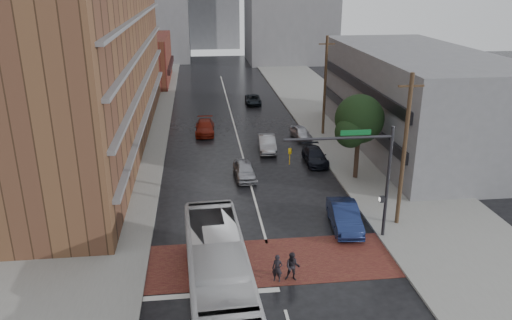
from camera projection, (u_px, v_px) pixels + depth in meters
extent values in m
plane|color=black|center=(273.00, 266.00, 28.06)|extent=(160.00, 160.00, 0.00)
cube|color=brown|center=(272.00, 261.00, 28.52)|extent=(14.00, 5.00, 0.02)
cube|color=gray|center=(123.00, 138.00, 50.07)|extent=(9.00, 90.00, 0.15)
cube|color=gray|center=(345.00, 130.00, 52.60)|extent=(9.00, 90.00, 0.15)
cube|color=maroon|center=(143.00, 59.00, 75.87)|extent=(8.00, 16.00, 7.00)
cube|color=slate|center=(415.00, 99.00, 46.97)|extent=(11.00, 26.00, 9.00)
cylinder|color=#332319|center=(357.00, 155.00, 39.49)|extent=(0.36, 0.36, 4.00)
sphere|color=black|center=(359.00, 119.00, 38.46)|extent=(3.80, 3.80, 3.80)
sphere|color=black|center=(350.00, 132.00, 37.89)|extent=(2.40, 2.40, 2.40)
sphere|color=black|center=(366.00, 123.00, 39.50)|extent=(2.60, 2.60, 2.60)
cylinder|color=#2D2D33|center=(388.00, 184.00, 29.95)|extent=(0.20, 0.20, 7.20)
cylinder|color=#2D2D33|center=(339.00, 138.00, 28.56)|extent=(6.40, 0.16, 0.16)
imported|color=gold|center=(290.00, 157.00, 28.60)|extent=(0.20, 0.16, 1.00)
cube|color=#0C5926|center=(356.00, 133.00, 28.57)|extent=(1.80, 0.05, 0.30)
cube|color=#2D2D33|center=(382.00, 199.00, 30.27)|extent=(0.30, 0.30, 0.35)
cylinder|color=#473321|center=(404.00, 153.00, 31.03)|extent=(0.26, 0.26, 10.00)
cube|color=#473321|center=(411.00, 86.00, 29.58)|extent=(1.60, 0.12, 0.12)
cylinder|color=#473321|center=(325.00, 87.00, 49.67)|extent=(0.26, 0.26, 10.00)
cube|color=#473321|center=(327.00, 44.00, 48.23)|extent=(1.60, 0.12, 0.12)
imported|color=#BCBCBE|center=(219.00, 277.00, 24.07)|extent=(3.38, 12.21, 3.37)
imported|color=black|center=(277.00, 268.00, 26.39)|extent=(0.66, 0.56, 1.55)
imported|color=black|center=(293.00, 267.00, 26.47)|extent=(0.93, 0.81, 1.64)
imported|color=#9D9DA4|center=(244.00, 170.00, 40.06)|extent=(1.77, 4.09, 1.37)
imported|color=#929499|center=(267.00, 143.00, 46.42)|extent=(1.76, 4.45, 1.44)
imported|color=maroon|center=(205.00, 127.00, 51.54)|extent=(2.10, 4.80, 1.37)
imported|color=black|center=(253.00, 100.00, 63.65)|extent=(2.04, 4.20, 1.15)
imported|color=#15204A|center=(345.00, 216.00, 32.09)|extent=(2.08, 4.92, 1.58)
imported|color=black|center=(315.00, 156.00, 43.43)|extent=(1.83, 4.40, 1.27)
imported|color=#B6B7BF|center=(301.00, 133.00, 49.98)|extent=(1.96, 3.79, 1.23)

